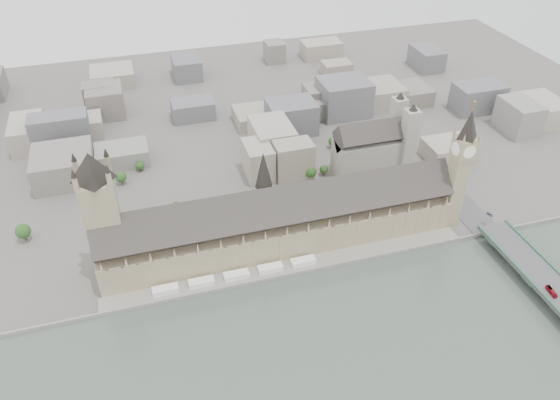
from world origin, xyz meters
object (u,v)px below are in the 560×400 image
object	(u,v)px
red_bus_north	(551,291)
elizabeth_tower	(461,161)
victoria_tower	(101,211)
westminster_abbey	(374,148)
car_approach	(490,214)
westminster_bridge	(553,294)
palace_of_westminster	(280,222)

from	to	relation	value
red_bus_north	elizabeth_tower	bearing A→B (deg)	107.40
elizabeth_tower	victoria_tower	distance (m)	260.64
westminster_abbey	victoria_tower	bearing A→B (deg)	-163.50
elizabeth_tower	victoria_tower	size ratio (longest dim) A/B	1.07
elizabeth_tower	car_approach	world-z (taller)	elizabeth_tower
westminster_abbey	car_approach	xyz separation A→B (m)	(55.48, -99.74, -14.00)
elizabeth_tower	westminster_abbey	xyz separation A→B (m)	(-27.08, 87.00, -33.01)
victoria_tower	westminster_bridge	bearing A→B (deg)	-21.78
palace_of_westminster	elizabeth_tower	xyz separation A→B (m)	(138.00, -11.70, 35.38)
red_bus_north	car_approach	world-z (taller)	red_bus_north
westminster_abbey	palace_of_westminster	bearing A→B (deg)	-145.83
victoria_tower	car_approach	bearing A→B (deg)	-6.08
westminster_bridge	red_bus_north	world-z (taller)	red_bus_north
car_approach	red_bus_north	bearing A→B (deg)	-112.44
elizabeth_tower	red_bus_north	xyz separation A→B (m)	(18.12, -98.12, -46.34)
elizabeth_tower	westminster_bridge	distance (m)	111.81
westminster_bridge	westminster_abbey	world-z (taller)	westminster_abbey
victoria_tower	westminster_bridge	size ratio (longest dim) A/B	0.31
westminster_bridge	westminster_abbey	size ratio (longest dim) A/B	4.78
red_bus_north	palace_of_westminster	bearing A→B (deg)	151.81
westminster_abbey	red_bus_north	distance (m)	191.02
westminster_bridge	red_bus_north	distance (m)	9.23
palace_of_westminster	victoria_tower	distance (m)	126.41
victoria_tower	red_bus_north	xyz separation A→B (m)	(278.12, -116.12, -43.46)
westminster_abbey	car_approach	bearing A→B (deg)	-60.92
elizabeth_tower	westminster_bridge	bearing A→B (deg)	-75.89
palace_of_westminster	victoria_tower	xyz separation A→B (m)	(-122.00, 6.30, 32.50)
car_approach	westminster_bridge	bearing A→B (deg)	-108.62
westminster_bridge	red_bus_north	size ratio (longest dim) A/B	30.32
palace_of_westminster	westminster_abbey	xyz separation A→B (m)	(110.92, 75.30, 2.38)
victoria_tower	westminster_bridge	distance (m)	309.91
westminster_bridge	westminster_abbey	bearing A→B (deg)	105.64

